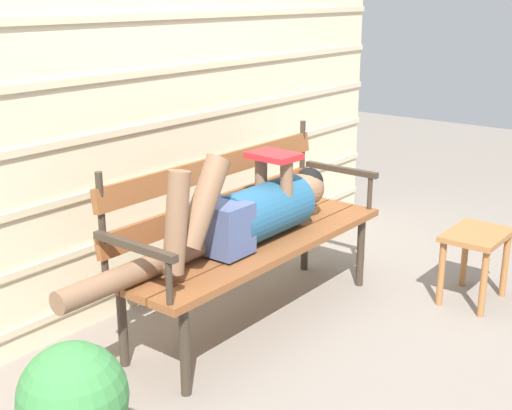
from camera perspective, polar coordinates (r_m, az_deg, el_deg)
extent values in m
plane|color=gray|center=(3.54, 1.76, -10.14)|extent=(12.00, 12.00, 0.00)
cube|color=beige|center=(3.71, -8.13, 8.88)|extent=(4.13, 0.06, 2.20)
cube|color=beige|center=(3.94, -7.19, -5.12)|extent=(4.13, 0.02, 0.04)
cube|color=beige|center=(3.84, -7.34, -1.33)|extent=(4.13, 0.02, 0.04)
cube|color=beige|center=(3.77, -7.50, 2.63)|extent=(4.13, 0.02, 0.04)
cube|color=beige|center=(3.71, -7.66, 6.74)|extent=(4.13, 0.02, 0.04)
cube|color=beige|center=(3.67, -7.84, 10.96)|extent=(4.13, 0.02, 0.04)
cube|color=beige|center=(3.65, -8.02, 15.25)|extent=(4.13, 0.02, 0.04)
cube|color=brown|center=(3.35, 2.23, -3.76)|extent=(1.64, 0.15, 0.04)
cube|color=brown|center=(3.44, 0.00, -3.15)|extent=(1.64, 0.15, 0.04)
cube|color=brown|center=(3.54, -2.11, -2.57)|extent=(1.64, 0.15, 0.04)
cube|color=brown|center=(3.54, -3.13, -0.10)|extent=(1.58, 0.05, 0.11)
cube|color=brown|center=(3.49, -3.18, 3.20)|extent=(1.58, 0.05, 0.11)
cylinder|color=#382D23|center=(3.02, -12.67, -1.56)|extent=(0.03, 0.03, 0.46)
cylinder|color=#382D23|center=(4.09, 3.85, 3.79)|extent=(0.03, 0.03, 0.46)
cylinder|color=#382D23|center=(2.93, -5.93, -11.96)|extent=(0.04, 0.04, 0.41)
cylinder|color=#382D23|center=(3.99, 8.67, -3.87)|extent=(0.04, 0.04, 0.41)
cylinder|color=#382D23|center=(3.18, -11.03, -9.69)|extent=(0.04, 0.04, 0.41)
cylinder|color=#382D23|center=(4.17, 4.07, -2.72)|extent=(0.04, 0.04, 0.41)
cube|color=#382D23|center=(2.82, -10.08, -3.39)|extent=(0.04, 0.47, 0.03)
cylinder|color=#382D23|center=(2.73, -7.23, -6.27)|extent=(0.03, 0.03, 0.20)
cube|color=#382D23|center=(4.01, 7.08, 2.94)|extent=(0.04, 0.47, 0.03)
cylinder|color=#382D23|center=(3.94, 9.43, 1.08)|extent=(0.03, 0.03, 0.20)
cylinder|color=#23567A|center=(3.44, 0.66, -0.47)|extent=(0.52, 0.27, 0.27)
cube|color=#475684|center=(3.20, -2.85, -1.85)|extent=(0.20, 0.26, 0.24)
sphere|color=brown|center=(3.73, 4.25, 1.37)|extent=(0.19, 0.19, 0.19)
sphere|color=black|center=(3.74, 4.43, 1.93)|extent=(0.16, 0.16, 0.16)
cylinder|color=brown|center=(2.98, -4.35, 0.22)|extent=(0.30, 0.11, 0.41)
cylinder|color=brown|center=(2.88, -6.63, -1.46)|extent=(0.15, 0.09, 0.45)
cylinder|color=brown|center=(2.95, -9.89, -5.46)|extent=(0.81, 0.10, 0.10)
cylinder|color=brown|center=(3.42, 2.54, 1.61)|extent=(0.06, 0.06, 0.25)
cylinder|color=brown|center=(3.51, 0.42, 2.05)|extent=(0.06, 0.06, 0.25)
cube|color=red|center=(3.43, 1.48, 4.11)|extent=(0.19, 0.26, 0.03)
cube|color=#9E6638|center=(3.87, 17.88, -2.36)|extent=(0.40, 0.29, 0.03)
cylinder|color=#9E6638|center=(3.77, 18.36, -6.23)|extent=(0.04, 0.04, 0.37)
cylinder|color=#9E6638|center=(4.05, 19.97, -4.72)|extent=(0.04, 0.04, 0.37)
cylinder|color=#9E6638|center=(3.84, 15.12, -5.47)|extent=(0.04, 0.04, 0.37)
cylinder|color=#9E6638|center=(4.12, 16.93, -4.05)|extent=(0.04, 0.04, 0.37)
sphere|color=#3D8442|center=(2.26, -14.94, -15.13)|extent=(0.34, 0.34, 0.34)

